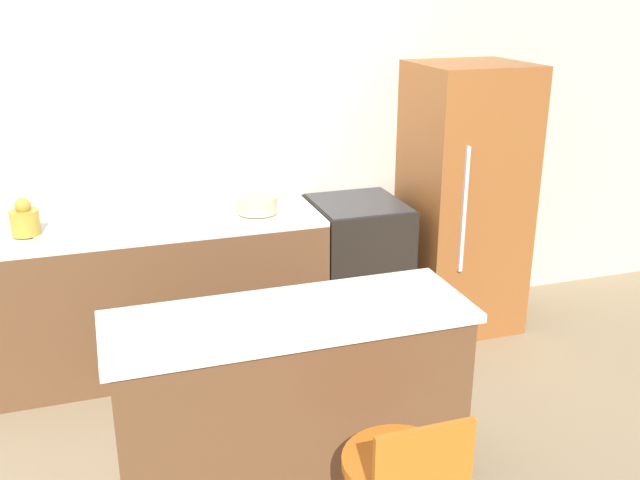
{
  "coord_description": "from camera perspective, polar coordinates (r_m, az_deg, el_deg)",
  "views": [
    {
      "loc": [
        -0.55,
        -3.72,
        2.22
      ],
      "look_at": [
        0.54,
        -0.38,
        0.96
      ],
      "focal_mm": 40.0,
      "sensor_mm": 36.0,
      "label": 1
    }
  ],
  "objects": [
    {
      "name": "kettle",
      "position": [
        4.23,
        -22.55,
        1.51
      ],
      "size": [
        0.16,
        0.16,
        0.21
      ],
      "color": "#B29333",
      "rests_on": "back_counter"
    },
    {
      "name": "kitchen_island",
      "position": [
        3.25,
        -2.31,
        -13.09
      ],
      "size": [
        1.57,
        0.55,
        0.92
      ],
      "color": "brown",
      "rests_on": "ground_plane"
    },
    {
      "name": "mixing_bowl",
      "position": [
        4.33,
        -5.04,
        2.86
      ],
      "size": [
        0.25,
        0.25,
        0.1
      ],
      "color": "#C1B28E",
      "rests_on": "back_counter"
    },
    {
      "name": "wall_back",
      "position": [
        4.51,
        -10.81,
        7.57
      ],
      "size": [
        8.0,
        0.06,
        2.6
      ],
      "color": "beige",
      "rests_on": "ground_plane"
    },
    {
      "name": "oven_range",
      "position": [
        4.69,
        2.98,
        -2.39
      ],
      "size": [
        0.57,
        0.62,
        0.92
      ],
      "color": "black",
      "rests_on": "ground_plane"
    },
    {
      "name": "back_counter",
      "position": [
        4.42,
        -13.57,
        -4.39
      ],
      "size": [
        2.1,
        0.61,
        0.92
      ],
      "color": "brown",
      "rests_on": "ground_plane"
    },
    {
      "name": "ground_plane",
      "position": [
        4.37,
        -8.49,
        -11.1
      ],
      "size": [
        14.0,
        14.0,
        0.0
      ],
      "primitive_type": "plane",
      "color": "#998466"
    },
    {
      "name": "refrigerator",
      "position": [
        4.82,
        11.39,
        3.22
      ],
      "size": [
        0.7,
        0.7,
        1.77
      ],
      "color": "#995628",
      "rests_on": "ground_plane"
    }
  ]
}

